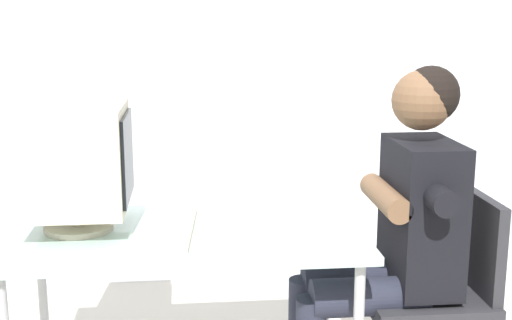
{
  "coord_description": "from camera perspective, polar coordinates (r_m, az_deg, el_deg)",
  "views": [
    {
      "loc": [
        0.02,
        -2.34,
        1.5
      ],
      "look_at": [
        0.25,
        0.0,
        0.99
      ],
      "focal_mm": 48.2,
      "sensor_mm": 36.0,
      "label": 1
    }
  ],
  "objects": [
    {
      "name": "crt_monitor",
      "position": [
        2.46,
        -14.7,
        0.04
      ],
      "size": [
        0.36,
        0.4,
        0.44
      ],
      "color": "beige",
      "rests_on": "desk"
    },
    {
      "name": "office_chair",
      "position": [
        2.7,
        14.95,
        -10.0
      ],
      "size": [
        0.44,
        0.44,
        0.84
      ],
      "color": "#4C4C51",
      "rests_on": "ground_plane"
    },
    {
      "name": "desk",
      "position": [
        2.48,
        -5.92,
        -7.19
      ],
      "size": [
        1.26,
        0.68,
        0.74
      ],
      "color": "#B7B7BC",
      "rests_on": "ground_plane"
    },
    {
      "name": "person_seated",
      "position": [
        2.56,
        11.35,
        -5.47
      ],
      "size": [
        0.71,
        0.57,
        1.31
      ],
      "color": "black",
      "rests_on": "ground_plane"
    },
    {
      "name": "keyboard",
      "position": [
        2.43,
        -7.13,
        -5.67
      ],
      "size": [
        0.19,
        0.48,
        0.03
      ],
      "color": "beige",
      "rests_on": "desk"
    },
    {
      "name": "wall_back",
      "position": [
        3.75,
        -1.44,
        12.33
      ],
      "size": [
        8.0,
        0.1,
        3.0
      ],
      "primitive_type": "cube",
      "color": "silver",
      "rests_on": "ground_plane"
    }
  ]
}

